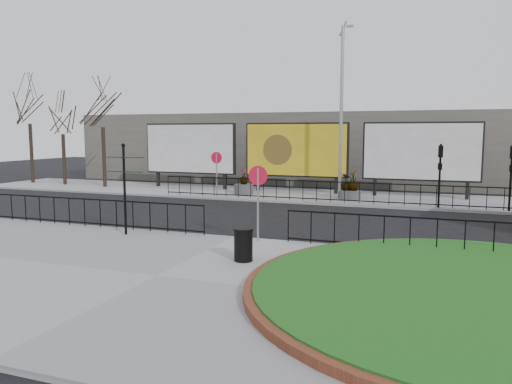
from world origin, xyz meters
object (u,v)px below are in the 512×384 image
at_px(lamp_post, 341,110).
at_px(planter_a, 244,186).
at_px(fingerpost_sign, 124,180).
at_px(billboard_mid, 296,150).
at_px(planter_c, 353,187).
at_px(litter_bin, 243,245).
at_px(planter_b, 346,189).

xyz_separation_m(lamp_post, planter_a, (-5.54, -0.00, -4.23)).
xyz_separation_m(lamp_post, fingerpost_sign, (-5.19, -12.00, -2.80)).
height_order(billboard_mid, planter_c, billboard_mid).
relative_size(litter_bin, planter_a, 0.62).
bearing_deg(litter_bin, lamp_post, 89.95).
bearing_deg(planter_b, lamp_post, 180.00).
xyz_separation_m(planter_b, planter_c, (0.36, -0.00, 0.13)).
distance_m(lamp_post, planter_c, 4.12).
relative_size(lamp_post, planter_b, 6.77).
bearing_deg(planter_a, planter_b, 0.00).
bearing_deg(planter_c, planter_b, 180.00).
bearing_deg(billboard_mid, lamp_post, -33.25).
relative_size(lamp_post, planter_c, 5.95).
distance_m(fingerpost_sign, planter_a, 12.09).
height_order(lamp_post, planter_c, lamp_post).
bearing_deg(billboard_mid, planter_c, -28.05).
bearing_deg(lamp_post, planter_c, -0.00).
relative_size(billboard_mid, fingerpost_sign, 1.96).
bearing_deg(planter_b, litter_bin, -91.43).
relative_size(planter_b, planter_c, 0.88).
height_order(lamp_post, fingerpost_sign, lamp_post).
xyz_separation_m(billboard_mid, planter_a, (-2.53, -1.97, -2.01)).
bearing_deg(planter_c, litter_bin, -92.89).
bearing_deg(billboard_mid, planter_b, -30.53).
xyz_separation_m(litter_bin, planter_b, (0.35, 13.93, 0.06)).
height_order(planter_a, planter_b, planter_a).
bearing_deg(planter_b, planter_a, -180.00).
distance_m(lamp_post, litter_bin, 14.56).
distance_m(fingerpost_sign, planter_c, 13.42).
height_order(billboard_mid, litter_bin, billboard_mid).
bearing_deg(planter_a, lamp_post, 0.00).
relative_size(billboard_mid, planter_b, 4.54).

